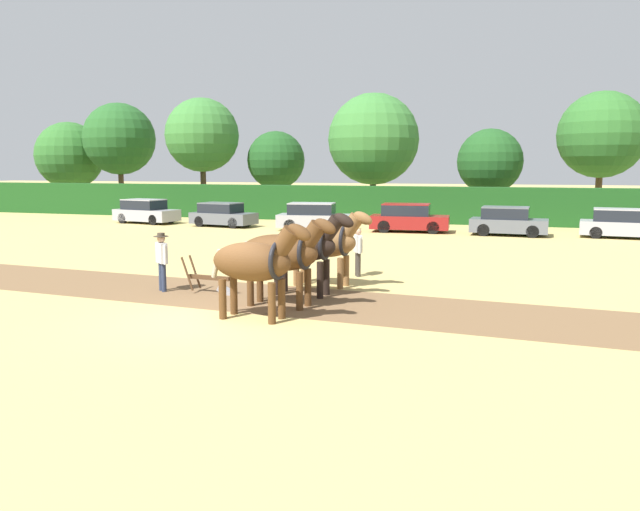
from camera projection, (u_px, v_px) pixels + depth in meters
The scene contains 23 objects.
ground_plane at pixel (211, 320), 14.60m from camera, with size 240.00×240.00×0.00m, color tan.
plowed_furrow_strip at pixel (128, 286), 18.70m from camera, with size 35.77×3.61×0.01m, color brown.
hedgerow at pixel (408, 204), 40.15m from camera, with size 79.42×1.65×2.31m, color #194719.
tree_far_left at pixel (70, 156), 54.94m from camera, with size 5.85×5.85×7.47m.
tree_left at pixel (119, 139), 52.41m from camera, with size 5.99×5.99×8.88m.
tree_center_left at pixel (202, 135), 48.46m from camera, with size 5.72×5.72×8.86m.
tree_center at pixel (276, 160), 49.61m from camera, with size 4.59×4.59×6.37m.
tree_center_right at pixel (374, 139), 44.48m from camera, with size 6.50×6.50×8.76m.
tree_right at pixel (490, 162), 42.68m from camera, with size 4.44×4.44×6.15m.
tree_far_right at pixel (602, 135), 41.88m from camera, with size 5.80×5.80×8.59m.
draft_horse_lead_left at pixel (256, 262), 14.47m from camera, with size 2.65×1.10×2.37m.
draft_horse_lead_right at pixel (283, 253), 15.83m from camera, with size 2.76×1.12×2.38m.
draft_horse_trail_left at pixel (305, 246), 17.19m from camera, with size 2.66×1.03×2.41m.
draft_horse_trail_right at pixel (325, 242), 18.56m from camera, with size 2.82×1.13×2.35m.
plow at pixel (213, 283), 17.58m from camera, with size 1.57×0.49×1.13m.
farmer_at_plow at pixel (162, 257), 17.84m from camera, with size 0.53×0.46×1.69m.
farmer_beside_team at pixel (358, 249), 20.31m from camera, with size 0.39×0.58×1.57m.
parked_car_far_left at pixel (146, 212), 39.53m from camera, with size 4.35×2.47×1.52m.
parked_car_left at pixel (223, 215), 37.34m from camera, with size 4.09×2.28×1.43m.
parked_car_center_left at pixel (314, 217), 35.17m from camera, with size 4.39×2.32×1.54m.
parked_car_center at pixel (409, 218), 34.23m from camera, with size 4.36×2.10×1.56m.
parked_car_center_right at pixel (508, 222), 32.52m from camera, with size 3.97×2.01×1.50m.
parked_car_right at pixel (622, 224), 31.25m from camera, with size 4.21×2.12×1.48m.
Camera 1 is at (6.73, -12.81, 3.55)m, focal length 35.00 mm.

